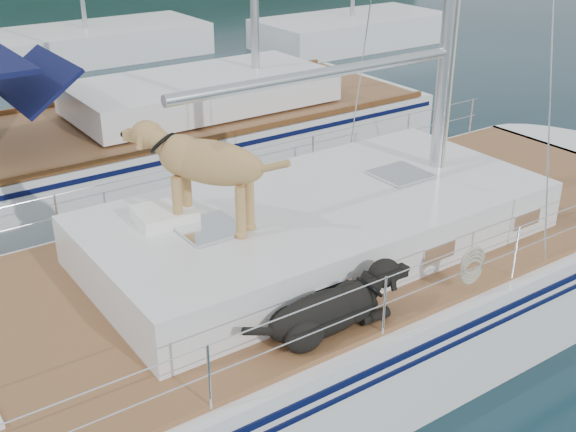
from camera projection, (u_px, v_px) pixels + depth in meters
ground at (262, 358)px, 8.33m from camera, size 120.00×120.00×0.00m
main_sailboat at (268, 305)px, 8.08m from camera, size 12.00×3.80×14.01m
neighbor_sailboat at (151, 144)px, 13.19m from camera, size 11.00×3.50×13.30m
bg_boat_center at (87, 44)px, 22.12m from camera, size 7.20×3.00×11.65m
bg_boat_east at (351, 31)px, 24.03m from camera, size 6.40×3.00×11.65m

